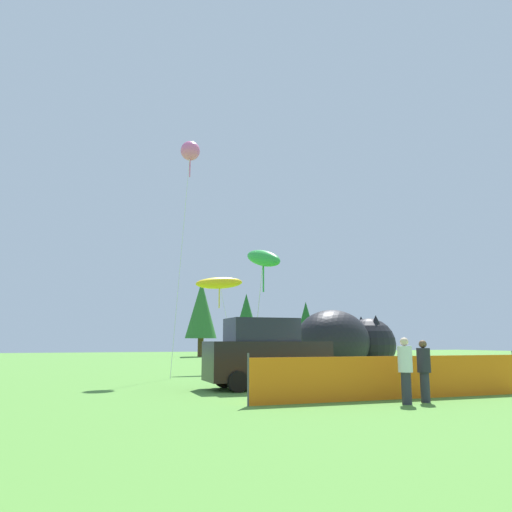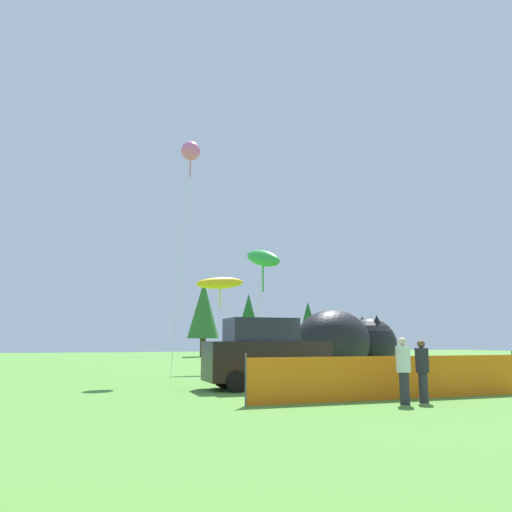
% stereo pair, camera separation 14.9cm
% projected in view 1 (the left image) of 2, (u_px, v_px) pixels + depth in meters
% --- Properties ---
extents(ground_plane, '(120.00, 120.00, 0.00)m').
position_uv_depth(ground_plane, '(337.00, 389.00, 16.41)').
color(ground_plane, '#548C38').
extents(parked_car, '(4.12, 2.00, 2.31)m').
position_uv_depth(parked_car, '(266.00, 354.00, 16.62)').
color(parked_car, black).
rests_on(parked_car, ground).
extents(folding_chair, '(0.71, 0.71, 0.93)m').
position_uv_depth(folding_chair, '(425.00, 373.00, 16.25)').
color(folding_chair, black).
rests_on(folding_chair, ground).
extents(inflatable_cat, '(6.76, 4.81, 3.05)m').
position_uv_depth(inflatable_cat, '(345.00, 344.00, 24.55)').
color(inflatable_cat, black).
rests_on(inflatable_cat, ground).
extents(safety_fence, '(8.50, 0.21, 1.27)m').
position_uv_depth(safety_fence, '(395.00, 378.00, 13.57)').
color(safety_fence, orange).
rests_on(safety_fence, ground).
extents(spectator_in_black_shirt, '(0.34, 0.34, 1.58)m').
position_uv_depth(spectator_in_black_shirt, '(424.00, 368.00, 12.95)').
color(spectator_in_black_shirt, '#2D2D38').
rests_on(spectator_in_black_shirt, ground).
extents(spectator_in_yellow_shirt, '(0.36, 0.36, 1.65)m').
position_uv_depth(spectator_in_yellow_shirt, '(405.00, 368.00, 12.56)').
color(spectator_in_yellow_shirt, '#2D2D38').
rests_on(spectator_in_yellow_shirt, ground).
extents(kite_pink_octopus, '(1.34, 1.48, 11.02)m').
position_uv_depth(kite_pink_octopus, '(190.00, 152.00, 23.86)').
color(kite_pink_octopus, silver).
rests_on(kite_pink_octopus, ground).
extents(kite_yellow_hero, '(2.69, 1.69, 4.96)m').
position_uv_depth(kite_yellow_hero, '(219.00, 283.00, 25.92)').
color(kite_yellow_hero, silver).
rests_on(kite_yellow_hero, ground).
extents(kite_green_fish, '(1.17, 2.76, 5.25)m').
position_uv_depth(kite_green_fish, '(263.00, 259.00, 19.11)').
color(kite_green_fish, silver).
rests_on(kite_green_fish, ground).
extents(horizon_tree_east, '(3.26, 3.26, 7.79)m').
position_uv_depth(horizon_tree_east, '(201.00, 310.00, 51.61)').
color(horizon_tree_east, brown).
rests_on(horizon_tree_east, ground).
extents(horizon_tree_west, '(2.31, 2.31, 5.52)m').
position_uv_depth(horizon_tree_west, '(306.00, 323.00, 50.32)').
color(horizon_tree_west, brown).
rests_on(horizon_tree_west, ground).
extents(horizon_tree_mid, '(2.88, 2.88, 6.88)m').
position_uv_depth(horizon_tree_mid, '(246.00, 317.00, 56.04)').
color(horizon_tree_mid, brown).
rests_on(horizon_tree_mid, ground).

